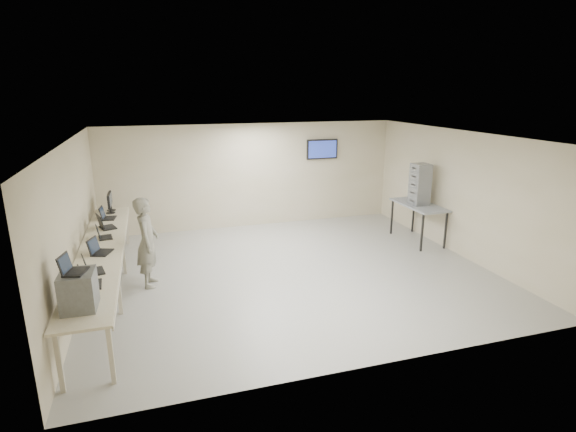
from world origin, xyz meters
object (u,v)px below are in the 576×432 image
object	(u,v)px
workbench	(102,252)
equipment_box	(79,291)
side_table	(419,207)
soldier	(147,242)

from	to	relation	value
workbench	equipment_box	size ratio (longest dim) A/B	11.90
side_table	equipment_box	bearing A→B (deg)	-155.23
equipment_box	side_table	world-z (taller)	equipment_box
equipment_box	side_table	xyz separation A→B (m)	(7.25, 3.35, -0.27)
workbench	equipment_box	world-z (taller)	equipment_box
workbench	side_table	world-z (taller)	side_table
soldier	side_table	world-z (taller)	soldier
equipment_box	side_table	size ratio (longest dim) A/B	0.32
soldier	side_table	distance (m)	6.45
equipment_box	soldier	world-z (taller)	soldier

